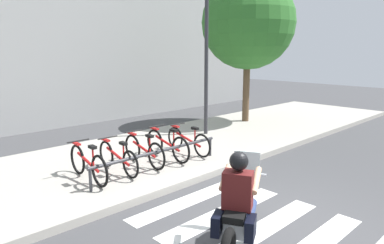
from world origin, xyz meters
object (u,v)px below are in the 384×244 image
(bicycle_4, at_px, (188,141))
(street_lamp, at_px, (206,50))
(bicycle_0, at_px, (88,164))
(tree_near_rack, at_px, (248,23))
(rider, at_px, (239,193))
(bicycle_2, at_px, (144,151))
(motorcycle, at_px, (239,215))
(bike_rack, at_px, (159,153))
(bicycle_3, at_px, (167,145))
(bicycle_1, at_px, (118,158))

(bicycle_4, xyz_separation_m, street_lamp, (1.92, 1.20, 2.29))
(bicycle_0, distance_m, tree_near_rack, 8.16)
(bicycle_0, xyz_separation_m, bicycle_4, (2.81, 0.00, -0.02))
(rider, height_order, bicycle_2, rider)
(motorcycle, relative_size, bicycle_0, 1.20)
(bicycle_4, height_order, tree_near_rack, tree_near_rack)
(bicycle_2, relative_size, street_lamp, 0.35)
(rider, distance_m, tree_near_rack, 9.10)
(bike_rack, bearing_deg, motorcycle, -107.40)
(bicycle_3, bearing_deg, bicycle_2, 179.99)
(bicycle_3, relative_size, bicycle_4, 1.01)
(bike_rack, bearing_deg, bicycle_0, 158.49)
(bicycle_1, height_order, tree_near_rack, tree_near_rack)
(motorcycle, xyz_separation_m, bicycle_2, (0.93, 3.52, 0.04))
(bicycle_3, relative_size, street_lamp, 0.36)
(bicycle_0, bearing_deg, bike_rack, -21.51)
(bicycle_1, bearing_deg, motorcycle, -93.70)
(bicycle_3, bearing_deg, bicycle_4, 0.10)
(bicycle_1, bearing_deg, rider, -94.78)
(bicycle_0, distance_m, bicycle_3, 2.11)
(motorcycle, relative_size, bike_rack, 0.58)
(motorcycle, relative_size, bicycle_2, 1.23)
(tree_near_rack, bearing_deg, bicycle_0, -167.67)
(bicycle_2, relative_size, tree_near_rack, 0.30)
(bicycle_1, height_order, street_lamp, street_lamp)
(motorcycle, height_order, street_lamp, street_lamp)
(bicycle_4, distance_m, bike_rack, 1.51)
(rider, height_order, bicycle_3, rider)
(bike_rack, height_order, tree_near_rack, tree_near_rack)
(bicycle_2, xyz_separation_m, tree_near_rack, (5.92, 1.60, 3.24))
(rider, bearing_deg, motorcycle, 25.96)
(bicycle_4, relative_size, bike_rack, 0.48)
(bicycle_0, distance_m, bike_rack, 1.51)
(bicycle_2, bearing_deg, motorcycle, -104.80)
(bicycle_0, bearing_deg, bicycle_4, 0.03)
(rider, bearing_deg, bicycle_0, 96.50)
(rider, distance_m, bicycle_2, 3.71)
(bicycle_1, bearing_deg, bike_rack, -38.31)
(bicycle_1, height_order, bicycle_3, bicycle_3)
(rider, height_order, bicycle_4, rider)
(bicycle_2, xyz_separation_m, bike_rack, (-0.00, -0.55, 0.06))
(motorcycle, height_order, bicycle_1, motorcycle)
(tree_near_rack, bearing_deg, motorcycle, -143.20)
(motorcycle, distance_m, rider, 0.38)
(bicycle_3, bearing_deg, motorcycle, -114.87)
(motorcycle, distance_m, bike_rack, 3.11)
(bicycle_4, bearing_deg, bicycle_0, -179.97)
(motorcycle, xyz_separation_m, bicycle_1, (0.23, 3.52, 0.03))
(bicycle_1, xyz_separation_m, bicycle_4, (2.11, 0.00, -0.00))
(bicycle_2, distance_m, bicycle_4, 1.41)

